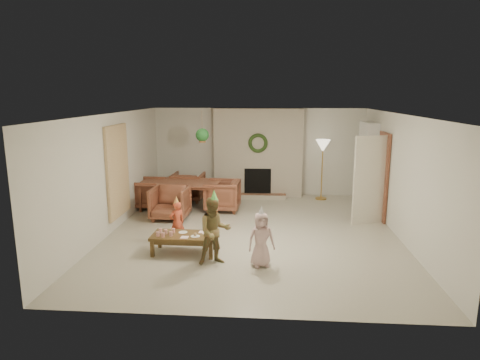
# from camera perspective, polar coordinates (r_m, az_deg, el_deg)

# --- Properties ---
(floor) EXTENTS (7.00, 7.00, 0.00)m
(floor) POSITION_cam_1_polar(r_m,az_deg,el_deg) (9.03, 1.72, -7.09)
(floor) COLOR #B7B29E
(floor) RESTS_ON ground
(ceiling) EXTENTS (7.00, 7.00, 0.00)m
(ceiling) POSITION_cam_1_polar(r_m,az_deg,el_deg) (8.55, 1.82, 8.97)
(ceiling) COLOR white
(ceiling) RESTS_ON wall_back
(wall_back) EXTENTS (7.00, 0.00, 7.00)m
(wall_back) POSITION_cam_1_polar(r_m,az_deg,el_deg) (12.16, 2.52, 3.86)
(wall_back) COLOR silver
(wall_back) RESTS_ON floor
(wall_front) EXTENTS (7.00, 0.00, 7.00)m
(wall_front) POSITION_cam_1_polar(r_m,az_deg,el_deg) (5.32, 0.06, -6.46)
(wall_front) COLOR silver
(wall_front) RESTS_ON floor
(wall_left) EXTENTS (0.00, 7.00, 7.00)m
(wall_left) POSITION_cam_1_polar(r_m,az_deg,el_deg) (9.33, -16.97, 0.96)
(wall_left) COLOR silver
(wall_left) RESTS_ON floor
(wall_right) EXTENTS (0.00, 7.00, 7.00)m
(wall_right) POSITION_cam_1_polar(r_m,az_deg,el_deg) (9.08, 21.04, 0.41)
(wall_right) COLOR silver
(wall_right) RESTS_ON floor
(fireplace_mass) EXTENTS (2.50, 0.40, 2.50)m
(fireplace_mass) POSITION_cam_1_polar(r_m,az_deg,el_deg) (11.96, 2.48, 3.73)
(fireplace_mass) COLOR #542316
(fireplace_mass) RESTS_ON floor
(fireplace_hearth) EXTENTS (1.60, 0.30, 0.12)m
(fireplace_hearth) POSITION_cam_1_polar(r_m,az_deg,el_deg) (11.84, 2.38, -2.22)
(fireplace_hearth) COLOR #5D2B19
(fireplace_hearth) RESTS_ON floor
(fireplace_firebox) EXTENTS (0.75, 0.12, 0.75)m
(fireplace_firebox) POSITION_cam_1_polar(r_m,az_deg,el_deg) (11.92, 2.42, -0.20)
(fireplace_firebox) COLOR black
(fireplace_firebox) RESTS_ON floor
(fireplace_wreath) EXTENTS (0.54, 0.10, 0.54)m
(fireplace_wreath) POSITION_cam_1_polar(r_m,az_deg,el_deg) (11.69, 2.46, 5.03)
(fireplace_wreath) COLOR #223D17
(fireplace_wreath) RESTS_ON fireplace_mass
(floor_lamp_base) EXTENTS (0.31, 0.31, 0.03)m
(floor_lamp_base) POSITION_cam_1_polar(r_m,az_deg,el_deg) (11.98, 10.95, -2.48)
(floor_lamp_base) COLOR gold
(floor_lamp_base) RESTS_ON floor
(floor_lamp_post) EXTENTS (0.03, 0.03, 1.50)m
(floor_lamp_post) POSITION_cam_1_polar(r_m,az_deg,el_deg) (11.82, 11.09, 1.11)
(floor_lamp_post) COLOR gold
(floor_lamp_post) RESTS_ON floor
(floor_lamp_shade) EXTENTS (0.40, 0.40, 0.33)m
(floor_lamp_shade) POSITION_cam_1_polar(r_m,az_deg,el_deg) (11.71, 11.23, 4.60)
(floor_lamp_shade) COLOR beige
(floor_lamp_shade) RESTS_ON floor_lamp_post
(bookshelf_carcass) EXTENTS (0.30, 1.00, 2.20)m
(bookshelf_carcass) POSITION_cam_1_polar(r_m,az_deg,el_deg) (11.26, 16.91, 1.96)
(bookshelf_carcass) COLOR white
(bookshelf_carcass) RESTS_ON floor
(bookshelf_shelf_a) EXTENTS (0.30, 0.92, 0.03)m
(bookshelf_shelf_a) POSITION_cam_1_polar(r_m,az_deg,el_deg) (11.38, 16.62, -1.26)
(bookshelf_shelf_a) COLOR white
(bookshelf_shelf_a) RESTS_ON bookshelf_carcass
(bookshelf_shelf_b) EXTENTS (0.30, 0.92, 0.03)m
(bookshelf_shelf_b) POSITION_cam_1_polar(r_m,az_deg,el_deg) (11.30, 16.74, 0.72)
(bookshelf_shelf_b) COLOR white
(bookshelf_shelf_b) RESTS_ON bookshelf_carcass
(bookshelf_shelf_c) EXTENTS (0.30, 0.92, 0.03)m
(bookshelf_shelf_c) POSITION_cam_1_polar(r_m,az_deg,el_deg) (11.23, 16.86, 2.72)
(bookshelf_shelf_c) COLOR white
(bookshelf_shelf_c) RESTS_ON bookshelf_carcass
(bookshelf_shelf_d) EXTENTS (0.30, 0.92, 0.03)m
(bookshelf_shelf_d) POSITION_cam_1_polar(r_m,az_deg,el_deg) (11.18, 16.98, 4.74)
(bookshelf_shelf_d) COLOR white
(bookshelf_shelf_d) RESTS_ON bookshelf_carcass
(books_row_lower) EXTENTS (0.20, 0.40, 0.24)m
(books_row_lower) POSITION_cam_1_polar(r_m,az_deg,el_deg) (11.20, 16.72, -0.73)
(books_row_lower) COLOR #A71E22
(books_row_lower) RESTS_ON bookshelf_shelf_a
(books_row_mid) EXTENTS (0.20, 0.44, 0.24)m
(books_row_mid) POSITION_cam_1_polar(r_m,az_deg,el_deg) (11.32, 16.63, 1.46)
(books_row_mid) COLOR #245987
(books_row_mid) RESTS_ON bookshelf_shelf_b
(books_row_upper) EXTENTS (0.20, 0.36, 0.22)m
(books_row_upper) POSITION_cam_1_polar(r_m,az_deg,el_deg) (11.11, 16.91, 3.30)
(books_row_upper) COLOR #C5762A
(books_row_upper) RESTS_ON bookshelf_shelf_c
(door_frame) EXTENTS (0.05, 0.86, 2.04)m
(door_frame) POSITION_cam_1_polar(r_m,az_deg,el_deg) (10.25, 18.85, 0.46)
(door_frame) COLOR brown
(door_frame) RESTS_ON floor
(door_leaf) EXTENTS (0.77, 0.32, 2.00)m
(door_leaf) POSITION_cam_1_polar(r_m,az_deg,el_deg) (9.80, 17.23, -0.05)
(door_leaf) COLOR beige
(door_leaf) RESTS_ON floor
(curtain_panel) EXTENTS (0.06, 1.20, 2.00)m
(curtain_panel) POSITION_cam_1_polar(r_m,az_deg,el_deg) (9.50, -16.32, 1.18)
(curtain_panel) COLOR beige
(curtain_panel) RESTS_ON wall_left
(dining_table) EXTENTS (2.05, 1.20, 0.70)m
(dining_table) POSITION_cam_1_polar(r_m,az_deg,el_deg) (10.80, -8.19, -2.11)
(dining_table) COLOR brown
(dining_table) RESTS_ON floor
(dining_chair_near) EXTENTS (0.87, 0.89, 0.78)m
(dining_chair_near) POSITION_cam_1_polar(r_m,az_deg,el_deg) (9.97, -9.49, -3.10)
(dining_chair_near) COLOR brown
(dining_chair_near) RESTS_ON floor
(dining_chair_far) EXTENTS (0.87, 0.89, 0.78)m
(dining_chair_far) POSITION_cam_1_polar(r_m,az_deg,el_deg) (11.62, -7.09, -0.91)
(dining_chair_far) COLOR brown
(dining_chair_far) RESTS_ON floor
(dining_chair_left) EXTENTS (0.89, 0.87, 0.78)m
(dining_chair_left) POSITION_cam_1_polar(r_m,az_deg,el_deg) (11.04, -12.61, -1.76)
(dining_chair_left) COLOR brown
(dining_chair_left) RESTS_ON floor
(dining_chair_right) EXTENTS (0.89, 0.87, 0.78)m
(dining_chair_right) POSITION_cam_1_polar(r_m,az_deg,el_deg) (10.56, -2.42, -2.10)
(dining_chair_right) COLOR brown
(dining_chair_right) RESTS_ON floor
(hanging_plant_cord) EXTENTS (0.01, 0.01, 0.70)m
(hanging_plant_cord) POSITION_cam_1_polar(r_m,az_deg,el_deg) (10.20, -5.19, 7.40)
(hanging_plant_cord) COLOR tan
(hanging_plant_cord) RESTS_ON ceiling
(hanging_plant_pot) EXTENTS (0.16, 0.16, 0.12)m
(hanging_plant_pot) POSITION_cam_1_polar(r_m,az_deg,el_deg) (10.24, -5.15, 5.45)
(hanging_plant_pot) COLOR brown
(hanging_plant_pot) RESTS_ON hanging_plant_cord
(hanging_plant_foliage) EXTENTS (0.32, 0.32, 0.32)m
(hanging_plant_foliage) POSITION_cam_1_polar(r_m,az_deg,el_deg) (10.22, -5.16, 6.12)
(hanging_plant_foliage) COLOR #1B5322
(hanging_plant_foliage) RESTS_ON hanging_plant_pot
(coffee_table_top) EXTENTS (1.19, 0.61, 0.05)m
(coffee_table_top) POSITION_cam_1_polar(r_m,az_deg,el_deg) (7.85, -7.62, -7.53)
(coffee_table_top) COLOR brown
(coffee_table_top) RESTS_ON floor
(coffee_table_apron) EXTENTS (1.10, 0.52, 0.07)m
(coffee_table_apron) POSITION_cam_1_polar(r_m,az_deg,el_deg) (7.87, -7.60, -7.97)
(coffee_table_apron) COLOR brown
(coffee_table_apron) RESTS_ON floor
(coffee_leg_fl) EXTENTS (0.06, 0.06, 0.31)m
(coffee_leg_fl) POSITION_cam_1_polar(r_m,az_deg,el_deg) (7.82, -11.85, -9.15)
(coffee_leg_fl) COLOR brown
(coffee_leg_fl) RESTS_ON floor
(coffee_leg_fr) EXTENTS (0.06, 0.06, 0.31)m
(coffee_leg_fr) POSITION_cam_1_polar(r_m,az_deg,el_deg) (7.59, -3.99, -9.60)
(coffee_leg_fr) COLOR brown
(coffee_leg_fr) RESTS_ON floor
(coffee_leg_bl) EXTENTS (0.06, 0.06, 0.31)m
(coffee_leg_bl) POSITION_cam_1_polar(r_m,az_deg,el_deg) (8.26, -10.87, -7.99)
(coffee_leg_bl) COLOR brown
(coffee_leg_bl) RESTS_ON floor
(coffee_leg_br) EXTENTS (0.06, 0.06, 0.31)m
(coffee_leg_br) POSITION_cam_1_polar(r_m,az_deg,el_deg) (8.03, -3.43, -8.36)
(coffee_leg_br) COLOR brown
(coffee_leg_br) RESTS_ON floor
(cup_a) EXTENTS (0.06, 0.06, 0.08)m
(cup_a) POSITION_cam_1_polar(r_m,az_deg,el_deg) (7.81, -11.13, -7.21)
(cup_a) COLOR white
(cup_a) RESTS_ON coffee_table_top
(cup_b) EXTENTS (0.06, 0.06, 0.08)m
(cup_b) POSITION_cam_1_polar(r_m,az_deg,el_deg) (7.98, -10.76, -6.80)
(cup_b) COLOR white
(cup_b) RESTS_ON coffee_table_top
(cup_c) EXTENTS (0.06, 0.06, 0.08)m
(cup_c) POSITION_cam_1_polar(r_m,az_deg,el_deg) (7.74, -10.44, -7.36)
(cup_c) COLOR white
(cup_c) RESTS_ON coffee_table_top
(cup_d) EXTENTS (0.06, 0.06, 0.08)m
(cup_d) POSITION_cam_1_polar(r_m,az_deg,el_deg) (7.91, -10.09, -6.94)
(cup_d) COLOR white
(cup_d) RESTS_ON coffee_table_top
(cup_e) EXTENTS (0.06, 0.06, 0.08)m
(cup_e) POSITION_cam_1_polar(r_m,az_deg,el_deg) (7.77, -9.39, -7.24)
(cup_e) COLOR white
(cup_e) RESTS_ON coffee_table_top
(cup_f) EXTENTS (0.06, 0.06, 0.08)m
(cup_f) POSITION_cam_1_polar(r_m,az_deg,el_deg) (7.94, -9.06, -6.82)
(cup_f) COLOR white
(cup_f) RESTS_ON coffee_table_top
(plate_a) EXTENTS (0.17, 0.17, 0.01)m
(plate_a) POSITION_cam_1_polar(r_m,az_deg,el_deg) (7.95, -7.77, -7.05)
(plate_a) COLOR white
(plate_a) RESTS_ON coffee_table_top
(plate_b) EXTENTS (0.17, 0.17, 0.01)m
(plate_b) POSITION_cam_1_polar(r_m,az_deg,el_deg) (7.71, -6.11, -7.61)
(plate_b) COLOR white
(plate_b) RESTS_ON coffee_table_top
(plate_c) EXTENTS (0.17, 0.17, 0.01)m
(plate_c) POSITION_cam_1_polar(r_m,az_deg,el_deg) (7.84, -4.54, -7.23)
(plate_c) COLOR white
(plate_c) RESTS_ON coffee_table_top
(food_scoop) EXTENTS (0.06, 0.06, 0.06)m
(food_scoop) POSITION_cam_1_polar(r_m,az_deg,el_deg) (7.69, -6.12, -7.36)
(food_scoop) COLOR tan
(food_scoop) RESTS_ON plate_b
(napkin_left) EXTENTS (0.14, 0.14, 0.01)m
(napkin_left) POSITION_cam_1_polar(r_m,az_deg,el_deg) (7.68, -7.56, -7.73)
(napkin_left) COLOR #FFBBCD
(napkin_left) RESTS_ON coffee_table_top
(napkin_right) EXTENTS (0.14, 0.14, 0.01)m
(napkin_right) POSITION_cam_1_polar(r_m,az_deg,el_deg) (7.92, -5.10, -7.05)
(napkin_right) COLOR #FFBBCD
(napkin_right) RESTS_ON coffee_table_top
(child_red) EXTENTS (0.37, 0.35, 0.85)m
(child_red) POSITION_cam_1_polar(r_m,az_deg,el_deg) (8.32, -8.57, -5.78)
(child_red) COLOR #B74127
(child_red) RESTS_ON floor
(party_hat_red) EXTENTS (0.15, 0.15, 0.16)m
(party_hat_red) POSITION_cam_1_polar(r_m,az_deg,el_deg) (8.19, -8.67, -2.69)
(party_hat_red) COLOR gold
(party_hat_red) RESTS_ON child_red
(child_plaid) EXTENTS (0.69, 0.61, 1.18)m
(child_plaid) POSITION_cam_1_polar(r_m,az_deg,el_deg) (7.25, -3.49, -6.95)
(child_plaid) COLOR #9C4B2A
(child_plaid) RESTS_ON floor
(party_hat_plaid) EXTENTS (0.14, 0.14, 0.19)m
(party_hat_plaid) POSITION_cam_1_polar(r_m,az_deg,el_deg) (7.08, -3.55, -2.10)
(party_hat_plaid) COLOR #5CC353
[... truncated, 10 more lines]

